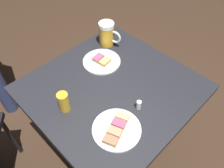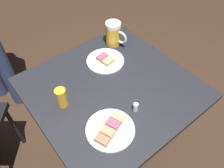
% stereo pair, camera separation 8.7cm
% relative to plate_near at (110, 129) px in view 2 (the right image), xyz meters
% --- Properties ---
extents(ground_plane, '(6.00, 6.00, 0.00)m').
position_rel_plate_near_xyz_m(ground_plane, '(0.17, 0.20, -0.76)').
color(ground_plane, '#382619').
extents(cafe_table, '(0.84, 0.82, 0.75)m').
position_rel_plate_near_xyz_m(cafe_table, '(0.17, 0.20, -0.15)').
color(cafe_table, black).
rests_on(cafe_table, ground_plane).
extents(plate_near, '(0.23, 0.23, 0.03)m').
position_rel_plate_near_xyz_m(plate_near, '(0.00, 0.00, 0.00)').
color(plate_near, white).
rests_on(plate_near, cafe_table).
extents(plate_far, '(0.22, 0.22, 0.03)m').
position_rel_plate_near_xyz_m(plate_far, '(0.27, 0.38, -0.00)').
color(plate_far, white).
rests_on(plate_far, cafe_table).
extents(beer_mug, '(0.10, 0.15, 0.15)m').
position_rel_plate_near_xyz_m(beer_mug, '(0.41, 0.49, 0.07)').
color(beer_mug, gold).
rests_on(beer_mug, cafe_table).
extents(beer_glass_small, '(0.05, 0.05, 0.11)m').
position_rel_plate_near_xyz_m(beer_glass_small, '(-0.09, 0.26, 0.04)').
color(beer_glass_small, gold).
rests_on(beer_glass_small, cafe_table).
extents(salt_shaker, '(0.02, 0.02, 0.05)m').
position_rel_plate_near_xyz_m(salt_shaker, '(0.16, 0.01, 0.02)').
color(salt_shaker, silver).
rests_on(salt_shaker, cafe_table).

